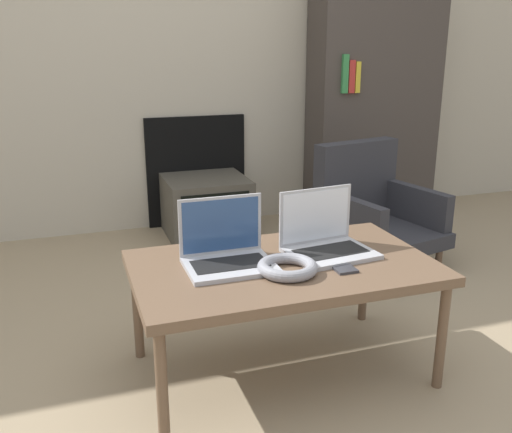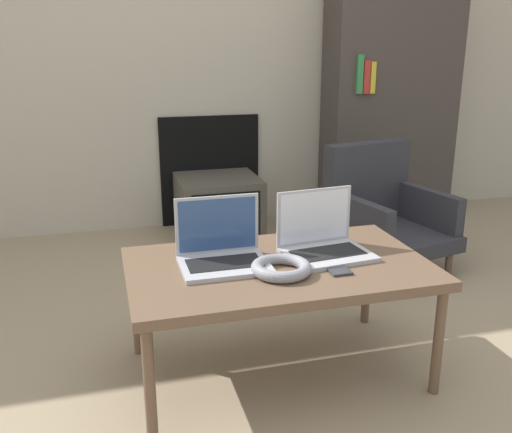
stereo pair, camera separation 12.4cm
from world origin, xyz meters
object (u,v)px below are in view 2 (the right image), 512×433
at_px(headphones, 281,268).
at_px(tv, 218,206).
at_px(laptop_left, 222,250).
at_px(laptop_right, 323,240).
at_px(phone, 336,268).
at_px(armchair, 381,210).

distance_m(headphones, tv, 1.74).
xyz_separation_m(laptop_left, laptop_right, (0.38, -0.00, 0.00)).
bearing_deg(headphones, laptop_right, 34.78).
bearing_deg(headphones, phone, -3.53).
height_order(laptop_right, phone, laptop_right).
bearing_deg(laptop_left, tv, 78.97).
relative_size(phone, tv, 0.27).
bearing_deg(tv, laptop_left, -101.21).
relative_size(tv, armchair, 0.76).
distance_m(laptop_right, headphones, 0.25).
bearing_deg(laptop_right, phone, -101.19).
relative_size(laptop_right, phone, 2.39).
bearing_deg(laptop_left, armchair, 38.56).
xyz_separation_m(laptop_right, armchair, (0.69, 0.85, -0.18)).
xyz_separation_m(laptop_left, headphones, (0.17, -0.14, -0.03)).
bearing_deg(phone, laptop_right, 85.11).
distance_m(laptop_left, phone, 0.40).
bearing_deg(phone, headphones, 176.47).
xyz_separation_m(laptop_right, phone, (-0.01, -0.16, -0.04)).
relative_size(headphones, armchair, 0.31).
height_order(laptop_left, armchair, laptop_left).
xyz_separation_m(headphones, tv, (0.14, 1.71, -0.27)).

